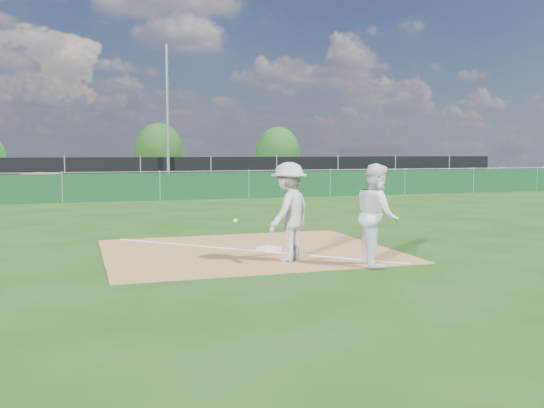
{
  "coord_description": "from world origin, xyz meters",
  "views": [
    {
      "loc": [
        -3.48,
        -11.35,
        2.14
      ],
      "look_at": [
        0.55,
        1.0,
        1.0
      ],
      "focal_mm": 40.0,
      "sensor_mm": 36.0,
      "label": 1
    }
  ],
  "objects_px": {
    "first_base": "(269,249)",
    "car_right": "(218,173)",
    "car_mid": "(86,173)",
    "tree_right": "(278,152)",
    "runner": "(377,215)",
    "light_pole": "(168,117)",
    "tree_mid": "(159,151)",
    "car_left": "(7,174)",
    "play_at_first": "(289,212)"
  },
  "relations": [
    {
      "from": "car_left",
      "to": "car_right",
      "type": "height_order",
      "value": "car_left"
    },
    {
      "from": "play_at_first",
      "to": "car_left",
      "type": "xyz_separation_m",
      "value": [
        -7.79,
        28.6,
        -0.21
      ]
    },
    {
      "from": "car_right",
      "to": "car_left",
      "type": "bearing_deg",
      "value": 65.87
    },
    {
      "from": "car_mid",
      "to": "tree_mid",
      "type": "xyz_separation_m",
      "value": [
        5.18,
        4.78,
        1.42
      ]
    },
    {
      "from": "runner",
      "to": "first_base",
      "type": "bearing_deg",
      "value": 47.52
    },
    {
      "from": "light_pole",
      "to": "car_right",
      "type": "bearing_deg",
      "value": 49.11
    },
    {
      "from": "first_base",
      "to": "tree_mid",
      "type": "bearing_deg",
      "value": 86.51
    },
    {
      "from": "first_base",
      "to": "tree_right",
      "type": "relative_size",
      "value": 0.1
    },
    {
      "from": "light_pole",
      "to": "tree_right",
      "type": "distance_m",
      "value": 15.6
    },
    {
      "from": "light_pole",
      "to": "runner",
      "type": "relative_size",
      "value": 4.18
    },
    {
      "from": "first_base",
      "to": "runner",
      "type": "height_order",
      "value": "runner"
    },
    {
      "from": "light_pole",
      "to": "tree_right",
      "type": "relative_size",
      "value": 1.97
    },
    {
      "from": "runner",
      "to": "tree_right",
      "type": "relative_size",
      "value": 0.47
    },
    {
      "from": "play_at_first",
      "to": "runner",
      "type": "relative_size",
      "value": 1.0
    },
    {
      "from": "first_base",
      "to": "tree_mid",
      "type": "xyz_separation_m",
      "value": [
        1.98,
        32.43,
        2.09
      ]
    },
    {
      "from": "light_pole",
      "to": "play_at_first",
      "type": "height_order",
      "value": "light_pole"
    },
    {
      "from": "play_at_first",
      "to": "car_right",
      "type": "relative_size",
      "value": 0.4
    },
    {
      "from": "car_right",
      "to": "tree_right",
      "type": "bearing_deg",
      "value": -62.36
    },
    {
      "from": "light_pole",
      "to": "tree_mid",
      "type": "bearing_deg",
      "value": 85.19
    },
    {
      "from": "light_pole",
      "to": "car_mid",
      "type": "height_order",
      "value": "light_pole"
    },
    {
      "from": "play_at_first",
      "to": "tree_mid",
      "type": "bearing_deg",
      "value": 86.68
    },
    {
      "from": "car_mid",
      "to": "car_right",
      "type": "distance_m",
      "value": 8.3
    },
    {
      "from": "tree_mid",
      "to": "car_right",
      "type": "bearing_deg",
      "value": -63.34
    },
    {
      "from": "tree_mid",
      "to": "tree_right",
      "type": "distance_m",
      "value": 9.53
    },
    {
      "from": "car_left",
      "to": "tree_mid",
      "type": "bearing_deg",
      "value": -53.69
    },
    {
      "from": "light_pole",
      "to": "play_at_first",
      "type": "distance_m",
      "value": 23.32
    },
    {
      "from": "runner",
      "to": "car_right",
      "type": "relative_size",
      "value": 0.4
    },
    {
      "from": "first_base",
      "to": "runner",
      "type": "relative_size",
      "value": 0.2
    },
    {
      "from": "first_base",
      "to": "car_right",
      "type": "xyz_separation_m",
      "value": [
        5.0,
        26.41,
        0.65
      ]
    },
    {
      "from": "first_base",
      "to": "car_left",
      "type": "height_order",
      "value": "car_left"
    },
    {
      "from": "tree_mid",
      "to": "tree_right",
      "type": "relative_size",
      "value": 1.03
    },
    {
      "from": "car_left",
      "to": "car_right",
      "type": "bearing_deg",
      "value": -85.43
    },
    {
      "from": "car_right",
      "to": "tree_mid",
      "type": "xyz_separation_m",
      "value": [
        -3.02,
        6.02,
        1.45
      ]
    },
    {
      "from": "first_base",
      "to": "play_at_first",
      "type": "distance_m",
      "value": 1.51
    },
    {
      "from": "tree_right",
      "to": "car_mid",
      "type": "bearing_deg",
      "value": -158.54
    },
    {
      "from": "runner",
      "to": "tree_mid",
      "type": "xyz_separation_m",
      "value": [
        0.54,
        34.55,
        1.2
      ]
    },
    {
      "from": "play_at_first",
      "to": "car_right",
      "type": "xyz_separation_m",
      "value": [
        4.97,
        27.61,
        -0.27
      ]
    },
    {
      "from": "car_mid",
      "to": "first_base",
      "type": "bearing_deg",
      "value": -154.89
    },
    {
      "from": "play_at_first",
      "to": "car_right",
      "type": "bearing_deg",
      "value": 79.79
    },
    {
      "from": "light_pole",
      "to": "car_left",
      "type": "bearing_deg",
      "value": 148.12
    },
    {
      "from": "first_base",
      "to": "car_right",
      "type": "height_order",
      "value": "car_right"
    },
    {
      "from": "light_pole",
      "to": "runner",
      "type": "distance_m",
      "value": 24.21
    },
    {
      "from": "light_pole",
      "to": "car_mid",
      "type": "xyz_separation_m",
      "value": [
        -4.3,
        5.75,
        -3.26
      ]
    },
    {
      "from": "tree_right",
      "to": "play_at_first",
      "type": "bearing_deg",
      "value": -108.27
    },
    {
      "from": "first_base",
      "to": "runner",
      "type": "bearing_deg",
      "value": -55.91
    },
    {
      "from": "play_at_first",
      "to": "car_right",
      "type": "distance_m",
      "value": 28.05
    },
    {
      "from": "runner",
      "to": "tree_right",
      "type": "height_order",
      "value": "tree_right"
    },
    {
      "from": "play_at_first",
      "to": "car_left",
      "type": "relative_size",
      "value": 0.43
    },
    {
      "from": "car_right",
      "to": "tree_right",
      "type": "distance_m",
      "value": 9.62
    },
    {
      "from": "first_base",
      "to": "car_mid",
      "type": "height_order",
      "value": "car_mid"
    }
  ]
}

